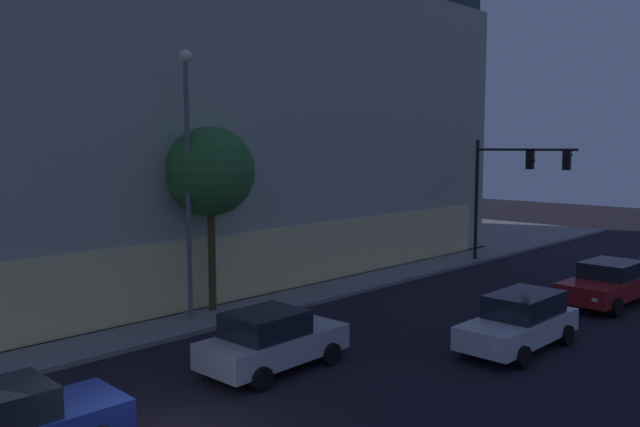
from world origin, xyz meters
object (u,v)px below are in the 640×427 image
Objects in this scene: sidewalk_tree at (210,172)px; street_lamp_sidewalk at (187,155)px; car_red at (608,283)px; modern_building at (102,104)px; traffic_light_far_corner at (513,176)px; car_white at (520,321)px; car_silver at (272,340)px; car_blue at (9,426)px.

street_lamp_sidewalk is at bearing -159.84° from sidewalk_tree.
street_lamp_sidewalk reaches higher than sidewalk_tree.
sidewalk_tree is at bearing 139.17° from car_red.
modern_building is 6.86× the size of car_red.
traffic_light_far_corner is 1.35× the size of car_white.
street_lamp_sidewalk is 1.87× the size of car_red.
car_silver is 14.08m from car_red.
car_red is (7.24, 0.10, 0.01)m from car_white.
traffic_light_far_corner is at bearing -54.90° from modern_building.
sidewalk_tree is (1.26, 0.46, -0.61)m from street_lamp_sidewalk.
traffic_light_far_corner is 16.27m from sidewalk_tree.
car_white is (6.31, -3.94, 0.02)m from car_silver.
car_white is at bearing -15.04° from car_blue.
car_red is at bearing -72.39° from modern_building.
street_lamp_sidewalk is (-17.19, 2.76, 1.18)m from traffic_light_far_corner.
modern_building is 15.17m from sidewalk_tree.
traffic_light_far_corner is 1.49× the size of car_blue.
street_lamp_sidewalk reaches higher than car_blue.
sidewalk_tree reaches higher than car_red.
car_blue is 0.91× the size of car_white.
modern_building is at bearing 125.10° from traffic_light_far_corner.
car_white is at bearing -32.01° from car_silver.
sidewalk_tree is at bearing -103.81° from modern_building.
traffic_light_far_corner is 25.65m from car_blue.
street_lamp_sidewalk is 2.12× the size of car_silver.
modern_building reaches higher than car_white.
sidewalk_tree is (-15.93, 3.22, 0.58)m from traffic_light_far_corner.
sidewalk_tree is 15.38m from car_red.
traffic_light_far_corner is 17.45m from street_lamp_sidewalk.
car_white is at bearing -89.04° from modern_building.
sidewalk_tree is 7.60m from car_silver.
car_white is 0.95× the size of car_red.
traffic_light_far_corner is at bearing -9.13° from street_lamp_sidewalk.
car_red is at bearing -126.41° from traffic_light_far_corner.
street_lamp_sidewalk is 11.02m from car_blue.
car_silver is (6.91, 0.39, 0.04)m from car_blue.
sidewalk_tree is at bearing 33.81° from car_blue.
modern_building is at bearing 90.96° from car_white.
car_blue is (-8.01, -5.75, -4.91)m from street_lamp_sidewalk.
modern_building reaches higher than car_silver.
car_silver is 0.93× the size of car_white.
car_silver is at bearing -106.27° from modern_building.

